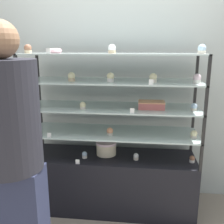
% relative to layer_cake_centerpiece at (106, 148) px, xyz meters
% --- Properties ---
extents(ground_plane, '(20.00, 20.00, 0.00)m').
position_rel_layer_cake_centerpiece_xyz_m(ground_plane, '(0.06, -0.03, -0.62)').
color(ground_plane, gray).
extents(back_wall, '(8.00, 0.05, 2.60)m').
position_rel_layer_cake_centerpiece_xyz_m(back_wall, '(0.06, 0.35, 0.68)').
color(back_wall, '#A8B2AD').
rests_on(back_wall, ground_plane).
extents(display_base, '(1.59, 0.48, 0.56)m').
position_rel_layer_cake_centerpiece_xyz_m(display_base, '(0.06, -0.03, -0.34)').
color(display_base, black).
rests_on(display_base, ground_plane).
extents(display_riser_lower, '(1.59, 0.48, 0.24)m').
position_rel_layer_cake_centerpiece_xyz_m(display_riser_lower, '(0.06, -0.03, 0.16)').
color(display_riser_lower, black).
rests_on(display_riser_lower, display_base).
extents(display_riser_middle, '(1.59, 0.48, 0.24)m').
position_rel_layer_cake_centerpiece_xyz_m(display_riser_middle, '(0.06, -0.03, 0.41)').
color(display_riser_middle, black).
rests_on(display_riser_middle, display_riser_lower).
extents(display_riser_upper, '(1.59, 0.48, 0.24)m').
position_rel_layer_cake_centerpiece_xyz_m(display_riser_upper, '(0.06, -0.03, 0.65)').
color(display_riser_upper, black).
rests_on(display_riser_upper, display_riser_middle).
extents(display_riser_top, '(1.59, 0.48, 0.24)m').
position_rel_layer_cake_centerpiece_xyz_m(display_riser_top, '(0.06, -0.03, 0.89)').
color(display_riser_top, black).
rests_on(display_riser_top, display_riser_upper).
extents(layer_cake_centerpiece, '(0.20, 0.20, 0.13)m').
position_rel_layer_cake_centerpiece_xyz_m(layer_cake_centerpiece, '(0.00, 0.00, 0.00)').
color(layer_cake_centerpiece, beige).
rests_on(layer_cake_centerpiece, display_base).
extents(sheet_cake_frosted, '(0.24, 0.15, 0.07)m').
position_rel_layer_cake_centerpiece_xyz_m(sheet_cake_frosted, '(0.42, -0.05, 0.45)').
color(sheet_cake_frosted, '#C66660').
rests_on(sheet_cake_frosted, display_riser_middle).
extents(cupcake_0, '(0.05, 0.05, 0.06)m').
position_rel_layer_cake_centerpiece_xyz_m(cupcake_0, '(-0.69, -0.07, -0.03)').
color(cupcake_0, white).
rests_on(cupcake_0, display_base).
extents(cupcake_1, '(0.05, 0.05, 0.06)m').
position_rel_layer_cake_centerpiece_xyz_m(cupcake_1, '(-0.19, -0.11, -0.03)').
color(cupcake_1, white).
rests_on(cupcake_1, display_base).
extents(cupcake_2, '(0.05, 0.05, 0.06)m').
position_rel_layer_cake_centerpiece_xyz_m(cupcake_2, '(0.29, -0.10, -0.03)').
color(cupcake_2, beige).
rests_on(cupcake_2, display_base).
extents(cupcake_3, '(0.05, 0.05, 0.06)m').
position_rel_layer_cake_centerpiece_xyz_m(cupcake_3, '(0.80, -0.10, -0.03)').
color(cupcake_3, white).
rests_on(cupcake_3, display_base).
extents(price_tag_0, '(0.04, 0.00, 0.04)m').
position_rel_layer_cake_centerpiece_xyz_m(price_tag_0, '(-0.23, -0.25, -0.04)').
color(price_tag_0, white).
rests_on(price_tag_0, display_base).
extents(cupcake_4, '(0.06, 0.06, 0.07)m').
position_rel_layer_cake_centerpiece_xyz_m(cupcake_4, '(-0.67, -0.12, 0.21)').
color(cupcake_4, beige).
rests_on(cupcake_4, display_riser_lower).
extents(cupcake_5, '(0.06, 0.06, 0.07)m').
position_rel_layer_cake_centerpiece_xyz_m(cupcake_5, '(0.05, -0.12, 0.21)').
color(cupcake_5, beige).
rests_on(cupcake_5, display_riser_lower).
extents(cupcake_6, '(0.06, 0.06, 0.07)m').
position_rel_layer_cake_centerpiece_xyz_m(cupcake_6, '(0.80, -0.11, 0.21)').
color(cupcake_6, beige).
rests_on(cupcake_6, display_riser_lower).
extents(price_tag_1, '(0.04, 0.00, 0.04)m').
position_rel_layer_cake_centerpiece_xyz_m(price_tag_1, '(-0.47, -0.25, 0.20)').
color(price_tag_1, white).
rests_on(price_tag_1, display_riser_lower).
extents(cupcake_7, '(0.06, 0.06, 0.07)m').
position_rel_layer_cake_centerpiece_xyz_m(cupcake_7, '(-0.68, -0.08, 0.45)').
color(cupcake_7, '#CCB28C').
rests_on(cupcake_7, display_riser_middle).
extents(cupcake_8, '(0.06, 0.06, 0.07)m').
position_rel_layer_cake_centerpiece_xyz_m(cupcake_8, '(-0.19, -0.14, 0.45)').
color(cupcake_8, beige).
rests_on(cupcake_8, display_riser_middle).
extents(cupcake_9, '(0.06, 0.06, 0.07)m').
position_rel_layer_cake_centerpiece_xyz_m(cupcake_9, '(0.78, -0.08, 0.45)').
color(cupcake_9, beige).
rests_on(cupcake_9, display_riser_middle).
extents(price_tag_2, '(0.04, 0.00, 0.04)m').
position_rel_layer_cake_centerpiece_xyz_m(price_tag_2, '(0.25, -0.25, 0.44)').
color(price_tag_2, white).
rests_on(price_tag_2, display_riser_middle).
extents(cupcake_10, '(0.06, 0.06, 0.08)m').
position_rel_layer_cake_centerpiece_xyz_m(cupcake_10, '(-0.67, -0.08, 0.70)').
color(cupcake_10, white).
rests_on(cupcake_10, display_riser_upper).
extents(cupcake_11, '(0.06, 0.06, 0.08)m').
position_rel_layer_cake_centerpiece_xyz_m(cupcake_11, '(-0.29, -0.10, 0.70)').
color(cupcake_11, '#CCB28C').
rests_on(cupcake_11, display_riser_upper).
extents(cupcake_12, '(0.06, 0.06, 0.08)m').
position_rel_layer_cake_centerpiece_xyz_m(cupcake_12, '(0.05, -0.10, 0.70)').
color(cupcake_12, white).
rests_on(cupcake_12, display_riser_upper).
extents(cupcake_13, '(0.06, 0.06, 0.08)m').
position_rel_layer_cake_centerpiece_xyz_m(cupcake_13, '(0.42, -0.11, 0.70)').
color(cupcake_13, beige).
rests_on(cupcake_13, display_riser_upper).
extents(cupcake_14, '(0.06, 0.06, 0.08)m').
position_rel_layer_cake_centerpiece_xyz_m(cupcake_14, '(0.79, -0.11, 0.70)').
color(cupcake_14, white).
rests_on(cupcake_14, display_riser_upper).
extents(price_tag_3, '(0.04, 0.00, 0.04)m').
position_rel_layer_cake_centerpiece_xyz_m(price_tag_3, '(0.40, -0.25, 0.68)').
color(price_tag_3, white).
rests_on(price_tag_3, display_riser_upper).
extents(cupcake_15, '(0.07, 0.07, 0.08)m').
position_rel_layer_cake_centerpiece_xyz_m(cupcake_15, '(-0.66, -0.13, 0.94)').
color(cupcake_15, '#CCB28C').
rests_on(cupcake_15, display_riser_top).
extents(cupcake_16, '(0.07, 0.07, 0.08)m').
position_rel_layer_cake_centerpiece_xyz_m(cupcake_16, '(0.07, -0.10, 0.94)').
color(cupcake_16, '#CCB28C').
rests_on(cupcake_16, display_riser_top).
extents(cupcake_17, '(0.07, 0.07, 0.08)m').
position_rel_layer_cake_centerpiece_xyz_m(cupcake_17, '(0.80, -0.13, 0.94)').
color(cupcake_17, beige).
rests_on(cupcake_17, display_riser_top).
extents(price_tag_4, '(0.04, 0.00, 0.04)m').
position_rel_layer_cake_centerpiece_xyz_m(price_tag_4, '(-0.44, -0.25, 0.93)').
color(price_tag_4, white).
rests_on(price_tag_4, display_riser_top).
extents(donut_glazed, '(0.13, 0.13, 0.04)m').
position_rel_layer_cake_centerpiece_xyz_m(donut_glazed, '(-0.45, -0.06, 0.92)').
color(donut_glazed, '#EFB2BC').
rests_on(donut_glazed, display_riser_top).
extents(customer_figure, '(0.41, 0.41, 1.74)m').
position_rel_layer_cake_centerpiece_xyz_m(customer_figure, '(-0.51, -0.87, 0.31)').
color(customer_figure, '#282D47').
rests_on(customer_figure, ground_plane).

